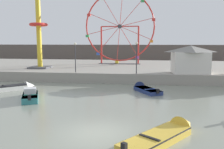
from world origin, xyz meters
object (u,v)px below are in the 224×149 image
ferris_wheel_red_frame (120,28)px  motorboat_navy_blue (143,89)px  promenade_lamp_far (75,53)px  motorboat_pale_grey (16,87)px  promenade_lamp_near (137,53)px  motorboat_mustard_yellow (168,133)px  motorboat_teal_painted (30,95)px  drop_tower_yellow_tower (38,23)px  carnival_booth_white_ticket (190,59)px

ferris_wheel_red_frame → motorboat_navy_blue: bearing=-75.7°
ferris_wheel_red_frame → promenade_lamp_far: bearing=-108.1°
motorboat_pale_grey → promenade_lamp_near: (12.69, 5.79, 3.49)m
motorboat_mustard_yellow → motorboat_pale_grey: (-15.22, 11.23, 0.05)m
motorboat_navy_blue → motorboat_mustard_yellow: bearing=157.2°
motorboat_navy_blue → motorboat_pale_grey: bearing=66.2°
motorboat_pale_grey → motorboat_navy_blue: motorboat_pale_grey is taller
motorboat_teal_painted → drop_tower_yellow_tower: (-5.35, 13.89, 7.49)m
motorboat_teal_painted → motorboat_pale_grey: bearing=19.6°
motorboat_mustard_yellow → carnival_booth_white_ticket: (4.04, 18.50, 2.78)m
ferris_wheel_red_frame → promenade_lamp_far: size_ratio=3.34×
motorboat_navy_blue → promenade_lamp_near: 5.68m
motorboat_pale_grey → promenade_lamp_near: 14.37m
motorboat_pale_grey → promenade_lamp_far: 8.59m
ferris_wheel_red_frame → motorboat_mustard_yellow: bearing=-78.6°
drop_tower_yellow_tower → promenade_lamp_far: 8.85m
motorboat_mustard_yellow → promenade_lamp_near: 17.57m
promenade_lamp_far → motorboat_navy_blue: bearing=-28.3°
motorboat_mustard_yellow → carnival_booth_white_ticket: bearing=23.9°
motorboat_navy_blue → ferris_wheel_red_frame: ferris_wheel_red_frame is taller
motorboat_pale_grey → ferris_wheel_red_frame: (9.09, 19.14, 7.31)m
carnival_booth_white_ticket → motorboat_mustard_yellow: bearing=-108.0°
motorboat_teal_painted → drop_tower_yellow_tower: bearing=-3.6°
motorboat_mustard_yellow → drop_tower_yellow_tower: bearing=74.6°
motorboat_teal_painted → promenade_lamp_far: size_ratio=1.18×
motorboat_teal_painted → motorboat_mustard_yellow: bearing=-147.8°
ferris_wheel_red_frame → promenade_lamp_far: 14.16m
ferris_wheel_red_frame → carnival_booth_white_ticket: bearing=-49.4°
motorboat_teal_painted → ferris_wheel_red_frame: ferris_wheel_red_frame is taller
motorboat_mustard_yellow → promenade_lamp_far: bearing=67.0°
motorboat_mustard_yellow → ferris_wheel_red_frame: 31.84m
drop_tower_yellow_tower → promenade_lamp_far: size_ratio=4.13×
motorboat_pale_grey → motorboat_teal_painted: 5.02m
promenade_lamp_far → promenade_lamp_near: bearing=-3.0°
motorboat_navy_blue → drop_tower_yellow_tower: bearing=30.3°
ferris_wheel_red_frame → promenade_lamp_near: size_ratio=3.27×
motorboat_mustard_yellow → motorboat_pale_grey: bearing=89.8°
motorboat_navy_blue → promenade_lamp_near: size_ratio=1.20×
drop_tower_yellow_tower → carnival_booth_white_ticket: size_ratio=3.15×
ferris_wheel_red_frame → drop_tower_yellow_tower: 14.06m
motorboat_navy_blue → drop_tower_yellow_tower: 19.35m
drop_tower_yellow_tower → carnival_booth_white_ticket: drop_tower_yellow_tower is taller
motorboat_teal_painted → drop_tower_yellow_tower: drop_tower_yellow_tower is taller
carnival_booth_white_ticket → promenade_lamp_far: (-14.41, -1.08, 0.71)m
motorboat_teal_painted → carnival_booth_white_ticket: size_ratio=0.90×
motorboat_mustard_yellow → promenade_lamp_near: bearing=44.7°
motorboat_pale_grey → motorboat_navy_blue: (13.61, 1.48, -0.08)m
motorboat_pale_grey → drop_tower_yellow_tower: size_ratio=0.26×
motorboat_pale_grey → promenade_lamp_far: promenade_lamp_far is taller
motorboat_navy_blue → carnival_booth_white_ticket: 8.57m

